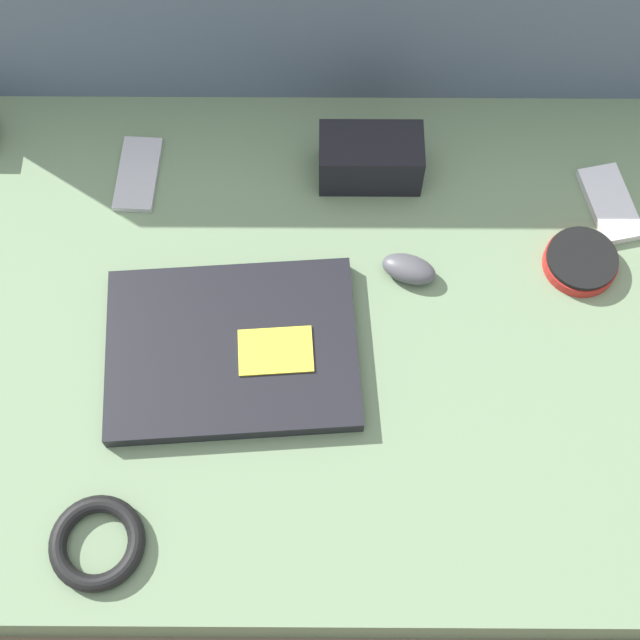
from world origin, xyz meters
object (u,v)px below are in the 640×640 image
laptop (231,349)px  camera_pouch (369,158)px  speaker_puck (579,261)px  phone_silver (608,204)px  phone_black (136,174)px  computer_mouse (407,269)px

laptop → camera_pouch: 0.32m
speaker_puck → camera_pouch: (-0.27, 0.14, 0.02)m
laptop → phone_silver: size_ratio=2.57×
laptop → camera_pouch: camera_pouch is taller
speaker_puck → camera_pouch: bearing=152.4°
laptop → phone_black: bearing=114.4°
laptop → speaker_puck: bearing=11.8°
speaker_puck → phone_silver: speaker_puck is taller
speaker_puck → phone_black: bearing=166.9°
laptop → computer_mouse: bearing=22.8°
laptop → phone_silver: bearing=19.6°
camera_pouch → computer_mouse: bearing=-73.0°
phone_silver → camera_pouch: size_ratio=0.91×
computer_mouse → phone_silver: (0.27, 0.10, -0.01)m
laptop → camera_pouch: size_ratio=2.35×
computer_mouse → phone_black: computer_mouse is taller
laptop → camera_pouch: bearing=52.9°
laptop → speaker_puck: laptop is taller
computer_mouse → speaker_puck: size_ratio=0.84×
phone_black → camera_pouch: (0.31, 0.01, 0.03)m
camera_pouch → speaker_puck: bearing=-27.6°
laptop → computer_mouse: 0.25m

